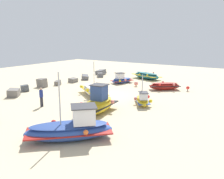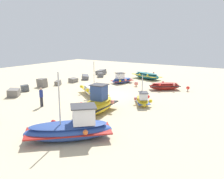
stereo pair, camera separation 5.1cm
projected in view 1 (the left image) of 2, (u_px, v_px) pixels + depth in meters
ground_plane at (107, 95)px, 25.65m from camera, size 58.95×58.95×0.00m
fishing_boat_0 at (97, 104)px, 19.62m from camera, size 4.38×2.18×2.31m
fishing_boat_1 at (143, 100)px, 21.99m from camera, size 3.10×2.55×2.68m
fishing_boat_2 at (122, 80)px, 32.05m from camera, size 3.26×2.38×1.40m
fishing_boat_3 at (93, 90)px, 25.34m from camera, size 4.30×5.07×3.62m
fishing_boat_4 at (165, 86)px, 28.00m from camera, size 3.20×3.57×0.94m
fishing_boat_5 at (71, 129)px, 14.51m from camera, size 4.90×4.97×4.10m
fishing_boat_7 at (146, 75)px, 35.12m from camera, size 3.33×4.85×1.06m
person_walking at (41, 96)px, 21.16m from camera, size 0.32×0.32×1.70m
breakwater_rocks at (49, 84)px, 29.65m from camera, size 23.60×2.87×1.26m
mooring_buoy_0 at (188, 88)px, 27.33m from camera, size 0.38×0.38×0.58m
mooring_buoy_1 at (136, 84)px, 29.92m from camera, size 0.50×0.50×0.60m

